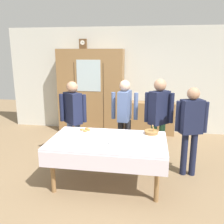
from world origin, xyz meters
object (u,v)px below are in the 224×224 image
at_px(bookshelf_low, 151,118).
at_px(tea_cup_near_right, 112,143).
at_px(bread_basket, 151,132).
at_px(pastry_plate, 85,130).
at_px(tea_cup_back_edge, 81,139).
at_px(wall_cabinet, 91,91).
at_px(tea_cup_front_edge, 60,138).
at_px(book_stack, 152,100).
at_px(person_near_right_end, 124,112).
at_px(tea_cup_far_left, 157,144).
at_px(person_by_cabinet, 159,114).
at_px(spoon_front_edge, 66,143).
at_px(person_beside_shelf, 73,114).
at_px(person_behind_table_right, 191,124).
at_px(dining_table, 108,146).
at_px(mantel_clock, 83,44).
at_px(spoon_near_right, 121,136).

bearing_deg(bookshelf_low, tea_cup_near_right, -101.70).
height_order(bread_basket, pastry_plate, bread_basket).
bearing_deg(bread_basket, tea_cup_back_edge, -155.00).
distance_m(wall_cabinet, tea_cup_front_edge, 2.71).
height_order(book_stack, person_near_right_end, person_near_right_end).
relative_size(tea_cup_back_edge, person_near_right_end, 0.08).
bearing_deg(tea_cup_far_left, book_stack, 92.03).
bearing_deg(pastry_plate, tea_cup_front_edge, -120.77).
distance_m(bookshelf_low, person_by_cabinet, 1.90).
relative_size(bookshelf_low, pastry_plate, 4.16).
bearing_deg(person_near_right_end, person_by_cabinet, -19.55).
distance_m(tea_cup_far_left, bread_basket, 0.51).
height_order(tea_cup_near_right, spoon_front_edge, tea_cup_near_right).
height_order(bookshelf_low, tea_cup_near_right, bookshelf_low).
relative_size(wall_cabinet, bread_basket, 8.96).
height_order(person_by_cabinet, person_beside_shelf, person_by_cabinet).
height_order(tea_cup_back_edge, person_beside_shelf, person_beside_shelf).
height_order(book_stack, spoon_front_edge, book_stack).
bearing_deg(person_by_cabinet, tea_cup_near_right, -125.51).
bearing_deg(tea_cup_near_right, person_behind_table_right, 28.78).
relative_size(tea_cup_back_edge, pastry_plate, 0.46).
bearing_deg(dining_table, tea_cup_front_edge, -172.29).
xyz_separation_m(person_by_cabinet, person_beside_shelf, (-1.59, -0.09, -0.05)).
bearing_deg(person_by_cabinet, book_stack, 93.98).
bearing_deg(person_near_right_end, tea_cup_front_edge, -127.40).
xyz_separation_m(tea_cup_front_edge, person_beside_shelf, (-0.05, 0.84, 0.17)).
bearing_deg(person_behind_table_right, pastry_plate, -175.41).
height_order(bookshelf_low, book_stack, book_stack).
xyz_separation_m(dining_table, bookshelf_low, (0.67, 2.64, -0.24)).
distance_m(wall_cabinet, mantel_clock, 1.21).
xyz_separation_m(person_near_right_end, person_behind_table_right, (1.18, -0.54, -0.02)).
height_order(mantel_clock, person_near_right_end, mantel_clock).
relative_size(spoon_near_right, person_near_right_end, 0.08).
bearing_deg(bread_basket, spoon_front_edge, -152.93).
height_order(tea_cup_front_edge, person_near_right_end, person_near_right_end).
relative_size(wall_cabinet, person_by_cabinet, 1.32).
xyz_separation_m(wall_cabinet, pastry_plate, (0.44, -2.21, -0.32)).
relative_size(tea_cup_front_edge, spoon_near_right, 1.09).
xyz_separation_m(wall_cabinet, tea_cup_near_right, (0.99, -2.75, -0.30)).
bearing_deg(tea_cup_front_edge, tea_cup_back_edge, 2.69).
distance_m(tea_cup_front_edge, person_behind_table_right, 2.16).
relative_size(mantel_clock, person_beside_shelf, 0.15).
xyz_separation_m(wall_cabinet, person_beside_shelf, (0.11, -1.85, -0.13)).
bearing_deg(person_behind_table_right, bookshelf_low, 107.07).
height_order(bread_basket, person_by_cabinet, person_by_cabinet).
bearing_deg(spoon_front_edge, bread_basket, 27.07).
height_order(tea_cup_near_right, person_behind_table_right, person_behind_table_right).
bearing_deg(bread_basket, person_by_cabinet, 73.73).
height_order(dining_table, person_near_right_end, person_near_right_end).
height_order(wall_cabinet, tea_cup_front_edge, wall_cabinet).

